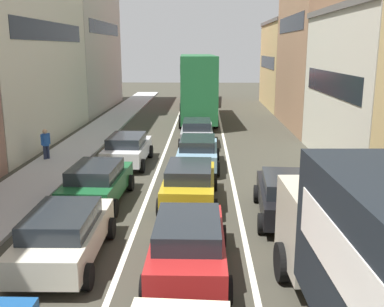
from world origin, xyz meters
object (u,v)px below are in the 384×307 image
Objects in this scene: sedan_centre_lane_second at (188,243)px; hatchback_centre_lane_third at (189,182)px; sedan_left_lane_third at (97,182)px; bus_mid_queue_primary at (197,85)px; sedan_right_lane_behind_truck at (287,195)px; sedan_centre_lane_fifth at (197,131)px; pedestrian_mid_sidewalk at (46,143)px; bus_far_queue_secondary at (199,86)px; wagon_left_lane_second at (64,234)px; coupe_centre_lane_fourth at (198,152)px; sedan_left_lane_fourth at (127,149)px.

sedan_centre_lane_second is 0.99× the size of hatchback_centre_lane_third.
sedan_left_lane_third is at bearing 34.22° from sedan_centre_lane_second.
sedan_right_lane_behind_truck is at bearing -173.16° from bus_mid_queue_primary.
sedan_centre_lane_fifth is 12.07m from sedan_right_lane_behind_truck.
bus_far_queue_secondary is at bearing -72.12° from pedestrian_mid_sidewalk.
hatchback_centre_lane_third is 10.22m from sedan_centre_lane_fifth.
sedan_left_lane_third is (-3.38, -0.10, 0.00)m from hatchback_centre_lane_third.
wagon_left_lane_second is 23.92m from bus_mid_queue_primary.
coupe_centre_lane_fourth is (0.09, 10.21, 0.00)m from sedan_centre_lane_second.
hatchback_centre_lane_third is at bearing 177.54° from bus_mid_queue_primary.
sedan_right_lane_behind_truck is (6.70, -1.32, 0.00)m from sedan_left_lane_third.
bus_far_queue_secondary is (-0.33, 26.55, 0.96)m from coupe_centre_lane_fourth.
bus_mid_queue_primary is (-0.02, 18.84, 2.03)m from hatchback_centre_lane_third.
sedan_left_lane_fourth is at bearing 0.04° from sedan_left_lane_third.
bus_far_queue_secondary is at bearing -2.21° from bus_mid_queue_primary.
hatchback_centre_lane_third is at bearing 178.51° from coupe_centre_lane_fourth.
bus_mid_queue_primary is (3.19, 13.35, 2.03)m from sedan_left_lane_fourth.
sedan_centre_lane_second and hatchback_centre_lane_third have the same top height.
sedan_centre_lane_second is 13.54m from pedestrian_mid_sidewalk.
hatchback_centre_lane_third is at bearing -34.31° from wagon_left_lane_second.
sedan_left_lane_fourth is at bearing 17.21° from sedan_centre_lane_second.
sedan_left_lane_fourth is (0.17, 5.58, 0.00)m from sedan_left_lane_third.
wagon_left_lane_second is 2.61× the size of pedestrian_mid_sidewalk.
coupe_centre_lane_fourth is 5.27m from sedan_centre_lane_fifth.
coupe_centre_lane_fourth is at bearing 178.54° from bus_mid_queue_primary.
sedan_centre_lane_fifth is at bearing -13.17° from wagon_left_lane_second.
sedan_centre_lane_second and wagon_left_lane_second have the same top height.
sedan_centre_lane_second is at bearing -99.07° from wagon_left_lane_second.
pedestrian_mid_sidewalk is (-4.19, 0.49, 0.15)m from sedan_left_lane_fourth.
sedan_left_lane_third is at bearing 160.83° from sedan_centre_lane_fifth.
wagon_left_lane_second is 0.41× the size of bus_far_queue_secondary.
wagon_left_lane_second is at bearing 81.68° from sedan_centre_lane_second.
pedestrian_mid_sidewalk is at bearing 166.51° from bus_far_queue_secondary.
sedan_centre_lane_fifth is 2.60× the size of pedestrian_mid_sidewalk.
wagon_left_lane_second and hatchback_centre_lane_third have the same top height.
sedan_left_lane_fourth is 4.22m from pedestrian_mid_sidewalk.
sedan_right_lane_behind_truck is 0.42× the size of bus_mid_queue_primary.
sedan_left_lane_fourth is at bearing 175.66° from bus_far_queue_secondary.
coupe_centre_lane_fourth is 0.98× the size of sedan_right_lane_behind_truck.
bus_far_queue_secondary is (3.06, 36.29, 0.96)m from wagon_left_lane_second.
sedan_left_lane_fourth is at bearing -0.58° from wagon_left_lane_second.
sedan_centre_lane_second and sedan_right_lane_behind_truck have the same top height.
coupe_centre_lane_fourth is at bearing -1.46° from hatchback_centre_lane_third.
wagon_left_lane_second is 0.99× the size of sedan_left_lane_third.
bus_mid_queue_primary is 14.95m from pedestrian_mid_sidewalk.
wagon_left_lane_second is 11.57m from pedestrian_mid_sidewalk.
bus_mid_queue_primary reaches higher than sedan_left_lane_third.
sedan_right_lane_behind_truck is 33.11m from bus_far_queue_secondary.
sedan_left_lane_fourth is (-0.06, 10.27, 0.00)m from wagon_left_lane_second.
sedan_left_lane_fourth is 2.61× the size of pedestrian_mid_sidewalk.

